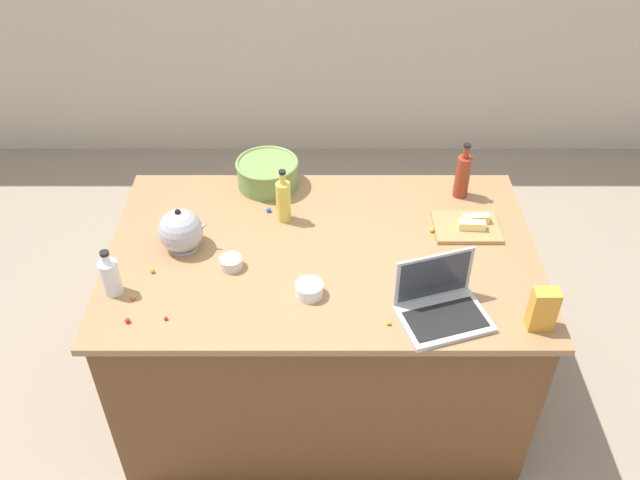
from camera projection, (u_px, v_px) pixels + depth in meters
ground_plane at (320, 390)px, 3.31m from camera, size 12.00×12.00×0.00m
island_counter at (320, 326)px, 3.02m from camera, size 1.74×1.08×0.90m
laptop at (438, 304)px, 2.43m from camera, size 0.36×0.31×0.22m
mixing_bowl_large at (265, 173)px, 3.05m from camera, size 0.28×0.28×0.12m
bottle_soy at (460, 175)px, 2.96m from camera, size 0.07×0.07×0.26m
bottle_vinegar at (108, 277)px, 2.49m from camera, size 0.07×0.07×0.20m
bottle_oil at (281, 200)px, 2.83m from camera, size 0.06×0.06×0.25m
kettle at (178, 231)px, 2.70m from camera, size 0.21×0.18×0.20m
cutting_board at (464, 227)px, 2.84m from camera, size 0.27×0.21×0.02m
butter_stick_left at (469, 225)px, 2.80m from camera, size 0.11×0.04×0.04m
butter_stick_right at (473, 218)px, 2.84m from camera, size 0.11×0.05×0.04m
ramekin_small at (229, 263)px, 2.64m from camera, size 0.09×0.09×0.04m
ramekin_medium at (307, 289)px, 2.52m from camera, size 0.10×0.10×0.05m
candy_bag at (540, 308)px, 2.36m from camera, size 0.09×0.06×0.17m
candy_0 at (163, 319)px, 2.43m from camera, size 0.01×0.01×0.01m
candy_1 at (125, 321)px, 2.41m from camera, size 0.02×0.02×0.02m
candy_2 at (429, 230)px, 2.82m from camera, size 0.02×0.02×0.02m
candy_3 at (178, 222)px, 2.86m from camera, size 0.02×0.02×0.02m
candy_4 at (130, 298)px, 2.50m from camera, size 0.02×0.02×0.02m
candy_5 at (150, 272)px, 2.62m from camera, size 0.02×0.02×0.02m
candy_6 at (266, 210)px, 2.92m from camera, size 0.02×0.02×0.02m
candy_7 at (162, 237)px, 2.78m from camera, size 0.02×0.02×0.02m
candy_8 at (386, 323)px, 2.41m from camera, size 0.02×0.02×0.02m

